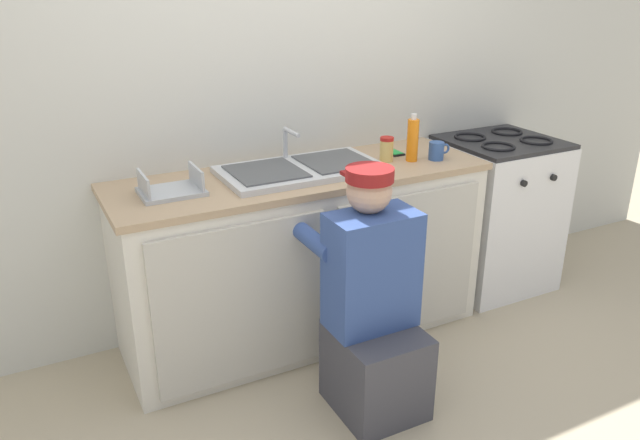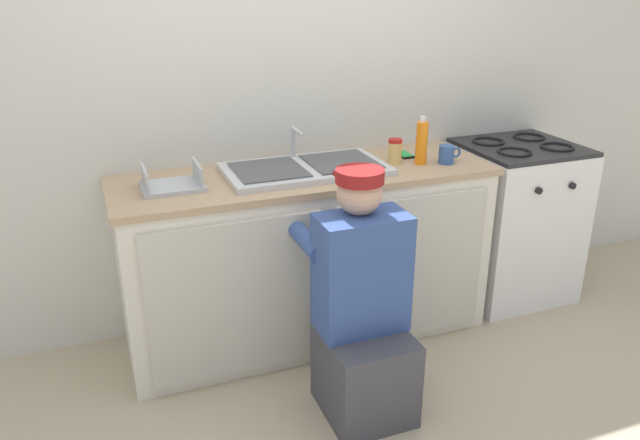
% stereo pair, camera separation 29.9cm
% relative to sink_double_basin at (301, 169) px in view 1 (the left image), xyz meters
% --- Properties ---
extents(ground_plane, '(12.00, 12.00, 0.00)m').
position_rel_sink_double_basin_xyz_m(ground_plane, '(0.00, -0.30, -0.93)').
color(ground_plane, tan).
extents(back_wall, '(6.00, 0.10, 2.50)m').
position_rel_sink_double_basin_xyz_m(back_wall, '(0.00, 0.35, 0.32)').
color(back_wall, silver).
rests_on(back_wall, ground_plane).
extents(counter_cabinet, '(1.87, 0.62, 0.88)m').
position_rel_sink_double_basin_xyz_m(counter_cabinet, '(0.00, -0.01, -0.49)').
color(counter_cabinet, silver).
rests_on(counter_cabinet, ground_plane).
extents(countertop, '(1.91, 0.62, 0.03)m').
position_rel_sink_double_basin_xyz_m(countertop, '(0.00, -0.00, -0.04)').
color(countertop, tan).
rests_on(countertop, counter_cabinet).
extents(sink_double_basin, '(0.80, 0.44, 0.19)m').
position_rel_sink_double_basin_xyz_m(sink_double_basin, '(0.00, 0.00, 0.00)').
color(sink_double_basin, silver).
rests_on(sink_double_basin, countertop).
extents(stove_range, '(0.64, 0.62, 0.94)m').
position_rel_sink_double_basin_xyz_m(stove_range, '(1.30, -0.00, -0.47)').
color(stove_range, white).
rests_on(stove_range, ground_plane).
extents(plumber_person, '(0.42, 0.61, 1.10)m').
position_rel_sink_double_basin_xyz_m(plumber_person, '(0.01, -0.68, -0.47)').
color(plumber_person, '#3F3F47').
rests_on(plumber_person, ground_plane).
extents(dish_rack_tray, '(0.28, 0.22, 0.11)m').
position_rel_sink_double_basin_xyz_m(dish_rack_tray, '(-0.65, -0.02, 0.01)').
color(dish_rack_tray, '#B2B7BC').
rests_on(dish_rack_tray, countertop).
extents(cell_phone, '(0.07, 0.14, 0.01)m').
position_rel_sink_double_basin_xyz_m(cell_phone, '(0.60, 0.09, -0.01)').
color(cell_phone, black).
rests_on(cell_phone, countertop).
extents(coffee_mug, '(0.13, 0.08, 0.10)m').
position_rel_sink_double_basin_xyz_m(coffee_mug, '(0.73, -0.12, 0.03)').
color(coffee_mug, '#335699').
rests_on(coffee_mug, countertop).
extents(condiment_jar, '(0.07, 0.07, 0.13)m').
position_rel_sink_double_basin_xyz_m(condiment_jar, '(0.48, -0.02, 0.05)').
color(condiment_jar, '#DBB760').
rests_on(condiment_jar, countertop).
extents(soap_bottle_orange, '(0.06, 0.06, 0.25)m').
position_rel_sink_double_basin_xyz_m(soap_bottle_orange, '(0.60, -0.08, 0.09)').
color(soap_bottle_orange, orange).
rests_on(soap_bottle_orange, countertop).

